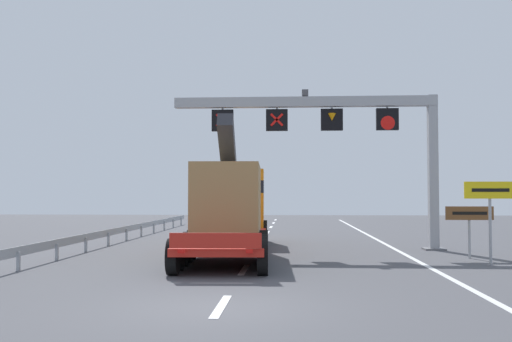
% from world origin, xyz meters
% --- Properties ---
extents(ground, '(112.00, 112.00, 0.00)m').
position_xyz_m(ground, '(0.00, 0.00, 0.00)').
color(ground, '#4C4C51').
extents(lane_markings, '(0.20, 51.59, 0.01)m').
position_xyz_m(lane_markings, '(0.10, 18.50, 0.01)').
color(lane_markings, silver).
rests_on(lane_markings, ground).
extents(edge_line_right, '(0.20, 63.00, 0.01)m').
position_xyz_m(edge_line_right, '(6.20, 12.00, 0.01)').
color(edge_line_right, silver).
rests_on(edge_line_right, ground).
extents(overhead_lane_gantry, '(11.94, 0.90, 7.11)m').
position_xyz_m(overhead_lane_gantry, '(3.70, 13.46, 5.52)').
color(overhead_lane_gantry, '#9EA0A5').
rests_on(overhead_lane_gantry, ground).
extents(heavy_haul_truck_red, '(3.51, 14.14, 5.30)m').
position_xyz_m(heavy_haul_truck_red, '(-0.88, 12.32, 1.99)').
color(heavy_haul_truck_red, red).
rests_on(heavy_haul_truck_red, ground).
extents(exit_sign_yellow, '(1.76, 0.15, 2.87)m').
position_xyz_m(exit_sign_yellow, '(8.47, 7.97, 2.22)').
color(exit_sign_yellow, '#9EA0A5').
rests_on(exit_sign_yellow, ground).
extents(tourist_info_sign_brown, '(1.79, 0.15, 1.97)m').
position_xyz_m(tourist_info_sign_brown, '(8.38, 10.06, 1.53)').
color(tourist_info_sign_brown, '#9EA0A5').
rests_on(tourist_info_sign_brown, ground).
extents(guardrail_left, '(0.13, 36.41, 0.76)m').
position_xyz_m(guardrail_left, '(-7.11, 16.21, 0.56)').
color(guardrail_left, '#999EA3').
rests_on(guardrail_left, ground).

